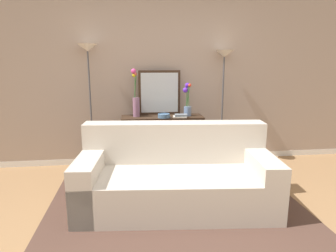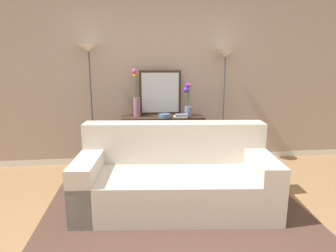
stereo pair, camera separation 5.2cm
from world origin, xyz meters
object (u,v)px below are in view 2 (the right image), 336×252
(floor_lamp_right, at_px, (225,75))
(vase_short_flowers, at_px, (188,102))
(floor_lamp_left, at_px, (90,72))
(book_stack, at_px, (181,116))
(book_row_under_console, at_px, (143,164))
(fruit_bowl, at_px, (164,116))
(vase_tall_flowers, at_px, (136,100))
(wall_mirror, at_px, (160,93))
(console_table, at_px, (163,133))
(couch, at_px, (175,178))

(floor_lamp_right, relative_size, vase_short_flowers, 3.62)
(floor_lamp_left, xyz_separation_m, book_stack, (1.27, -0.23, -0.61))
(book_row_under_console, bearing_deg, fruit_bowl, -19.92)
(vase_tall_flowers, bearing_deg, floor_lamp_right, 3.50)
(floor_lamp_left, xyz_separation_m, floor_lamp_right, (1.95, -0.00, -0.06))
(wall_mirror, bearing_deg, vase_tall_flowers, -160.39)
(console_table, relative_size, book_row_under_console, 3.29)
(console_table, bearing_deg, floor_lamp_right, 6.49)
(couch, relative_size, vase_short_flowers, 4.49)
(couch, bearing_deg, floor_lamp_right, 55.08)
(vase_tall_flowers, bearing_deg, wall_mirror, 19.61)
(console_table, relative_size, vase_short_flowers, 2.47)
(couch, distance_m, book_stack, 1.21)
(fruit_bowl, bearing_deg, couch, -89.68)
(floor_lamp_left, bearing_deg, book_row_under_console, -8.39)
(floor_lamp_right, distance_m, vase_tall_flowers, 1.35)
(vase_tall_flowers, height_order, book_stack, vase_tall_flowers)
(floor_lamp_right, xyz_separation_m, book_row_under_console, (-1.23, -0.11, -1.30))
(vase_tall_flowers, bearing_deg, fruit_bowl, -19.83)
(console_table, relative_size, fruit_bowl, 6.84)
(couch, distance_m, console_table, 1.22)
(vase_tall_flowers, height_order, fruit_bowl, vase_tall_flowers)
(vase_tall_flowers, bearing_deg, floor_lamp_left, 172.92)
(floor_lamp_left, bearing_deg, couch, -51.56)
(couch, height_order, fruit_bowl, couch)
(vase_short_flowers, bearing_deg, console_table, 179.95)
(book_row_under_console, bearing_deg, book_stack, -12.76)
(wall_mirror, bearing_deg, console_table, -81.61)
(vase_short_flowers, xyz_separation_m, book_stack, (-0.12, -0.12, -0.18))
(floor_lamp_left, relative_size, fruit_bowl, 10.42)
(book_row_under_console, bearing_deg, wall_mirror, 28.42)
(vase_tall_flowers, relative_size, book_row_under_console, 1.90)
(floor_lamp_left, relative_size, vase_tall_flowers, 2.64)
(vase_short_flowers, xyz_separation_m, fruit_bowl, (-0.36, -0.11, -0.17))
(floor_lamp_left, bearing_deg, wall_mirror, 2.64)
(book_row_under_console, bearing_deg, couch, -75.07)
(fruit_bowl, bearing_deg, vase_short_flowers, 17.63)
(couch, relative_size, console_table, 1.81)
(floor_lamp_right, height_order, fruit_bowl, floor_lamp_right)
(wall_mirror, xyz_separation_m, book_stack, (0.27, -0.28, -0.30))
(fruit_bowl, relative_size, book_row_under_console, 0.48)
(book_stack, bearing_deg, wall_mirror, 134.32)
(couch, xyz_separation_m, vase_tall_flowers, (-0.39, 1.23, 0.72))
(vase_short_flowers, distance_m, book_row_under_console, 1.14)
(fruit_bowl, relative_size, book_stack, 0.82)
(wall_mirror, relative_size, vase_short_flowers, 1.37)
(floor_lamp_right, xyz_separation_m, book_stack, (-0.68, -0.23, -0.55))
(vase_tall_flowers, bearing_deg, book_row_under_console, -19.44)
(vase_short_flowers, bearing_deg, fruit_bowl, -162.37)
(vase_short_flowers, bearing_deg, book_row_under_console, 179.97)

